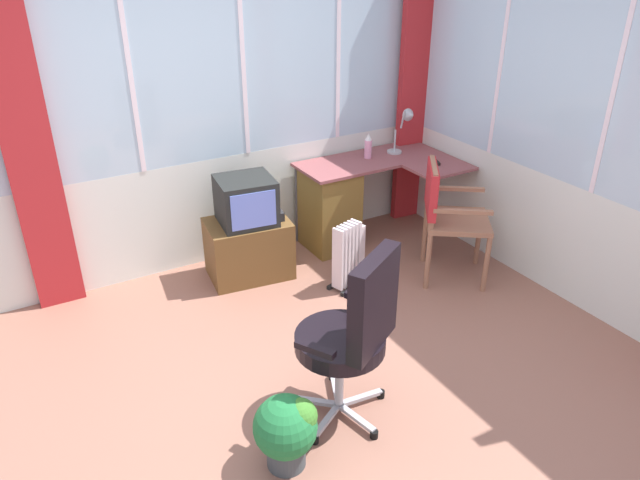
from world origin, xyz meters
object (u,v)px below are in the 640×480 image
(wooden_armchair, at_px, (443,206))
(potted_plant, at_px, (287,428))
(desk, at_px, (337,203))
(desk_lamp, at_px, (406,124))
(tv_remote, at_px, (435,162))
(tv_on_stand, at_px, (248,234))
(space_heater, at_px, (349,255))
(spray_bottle, at_px, (368,146))
(office_chair, at_px, (354,329))

(wooden_armchair, bearing_deg, potted_plant, -149.80)
(desk, xyz_separation_m, potted_plant, (-1.52, -2.00, -0.16))
(desk_lamp, xyz_separation_m, tv_remote, (0.07, -0.34, -0.25))
(potted_plant, bearing_deg, desk_lamp, 41.89)
(desk, bearing_deg, tv_on_stand, -173.23)
(wooden_armchair, bearing_deg, space_heater, 163.05)
(tv_on_stand, bearing_deg, desk, 6.77)
(tv_on_stand, height_order, potted_plant, tv_on_stand)
(desk_lamp, height_order, potted_plant, desk_lamp)
(tv_remote, relative_size, potted_plant, 0.35)
(tv_remote, bearing_deg, space_heater, -143.44)
(desk, height_order, spray_bottle, spray_bottle)
(desk, bearing_deg, office_chair, -119.20)
(office_chair, bearing_deg, tv_remote, 40.11)
(desk, bearing_deg, spray_bottle, 7.98)
(tv_on_stand, bearing_deg, office_chair, -95.19)
(desk, distance_m, tv_remote, 0.91)
(tv_remote, relative_size, office_chair, 0.14)
(spray_bottle, relative_size, space_heater, 0.40)
(wooden_armchair, xyz_separation_m, office_chair, (-1.47, -1.01, 0.00))
(spray_bottle, distance_m, space_heater, 1.09)
(tv_remote, height_order, wooden_armchair, wooden_armchair)
(spray_bottle, xyz_separation_m, office_chair, (-1.39, -1.92, -0.23))
(spray_bottle, bearing_deg, space_heater, -132.02)
(tv_remote, relative_size, tv_on_stand, 0.18)
(desk, bearing_deg, desk_lamp, -0.62)
(tv_on_stand, xyz_separation_m, space_heater, (0.60, -0.54, -0.10))
(desk, height_order, space_heater, desk)
(tv_remote, height_order, office_chair, office_chair)
(wooden_armchair, relative_size, tv_on_stand, 1.13)
(tv_remote, xyz_separation_m, wooden_armchair, (-0.34, -0.52, -0.14))
(spray_bottle, distance_m, potted_plant, 2.83)
(desk, relative_size, wooden_armchair, 1.39)
(wooden_armchair, bearing_deg, tv_remote, 56.77)
(space_heater, bearing_deg, wooden_armchair, -16.95)
(desk, relative_size, tv_on_stand, 1.57)
(tv_remote, bearing_deg, office_chair, -119.32)
(wooden_armchair, xyz_separation_m, tv_on_stand, (-1.31, 0.76, -0.24))
(space_heater, distance_m, potted_plant, 1.83)
(desk, height_order, wooden_armchair, wooden_armchair)
(spray_bottle, xyz_separation_m, wooden_armchair, (0.09, -0.91, -0.23))
(spray_bottle, relative_size, potted_plant, 0.51)
(office_chair, distance_m, space_heater, 1.48)
(tv_remote, distance_m, office_chair, 2.37)
(tv_remote, height_order, potted_plant, tv_remote)
(tv_remote, xyz_separation_m, tv_on_stand, (-1.65, 0.24, -0.38))
(spray_bottle, bearing_deg, desk_lamp, -8.75)
(wooden_armchair, distance_m, office_chair, 1.78)
(desk_lamp, bearing_deg, wooden_armchair, -107.62)
(space_heater, bearing_deg, tv_on_stand, 137.84)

